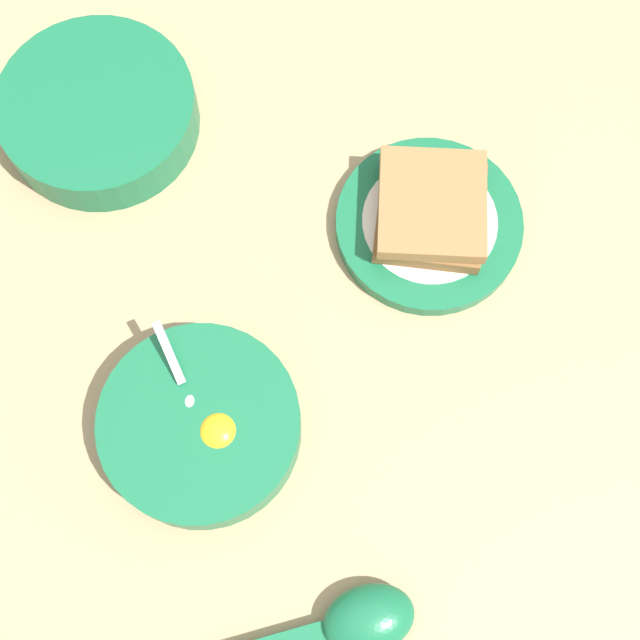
% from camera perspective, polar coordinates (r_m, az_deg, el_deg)
% --- Properties ---
extents(ground_plane, '(3.00, 3.00, 0.00)m').
position_cam_1_polar(ground_plane, '(0.79, -2.14, -2.33)').
color(ground_plane, tan).
extents(egg_bowl, '(0.17, 0.17, 0.07)m').
position_cam_1_polar(egg_bowl, '(0.75, -7.63, -6.71)').
color(egg_bowl, '#196B42').
rests_on(egg_bowl, ground_plane).
extents(toast_plate, '(0.17, 0.17, 0.02)m').
position_cam_1_polar(toast_plate, '(0.82, 6.97, 6.08)').
color(toast_plate, '#196B42').
rests_on(toast_plate, ground_plane).
extents(toast_sandwich, '(0.11, 0.10, 0.03)m').
position_cam_1_polar(toast_sandwich, '(0.80, 7.13, 7.09)').
color(toast_sandwich, brown).
rests_on(toast_sandwich, toast_plate).
extents(soup_spoon, '(0.09, 0.18, 0.03)m').
position_cam_1_polar(soup_spoon, '(0.74, 1.98, -18.88)').
color(soup_spoon, '#196B42').
rests_on(soup_spoon, ground_plane).
extents(congee_bowl, '(0.18, 0.18, 0.04)m').
position_cam_1_polar(congee_bowl, '(0.88, -14.00, 12.83)').
color(congee_bowl, '#196B42').
rests_on(congee_bowl, ground_plane).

